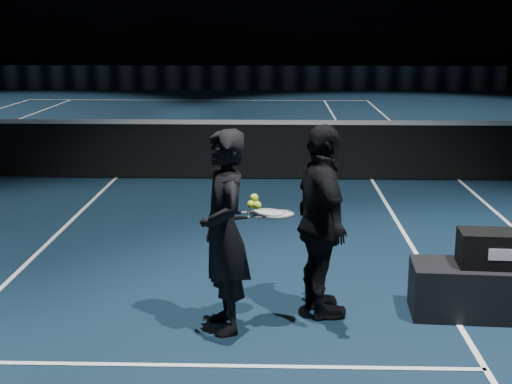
# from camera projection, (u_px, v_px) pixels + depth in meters

# --- Properties ---
(floor) EXTENTS (36.00, 36.00, 0.00)m
(floor) POSITION_uv_depth(u_px,v_px,m) (116.00, 178.00, 11.47)
(floor) COLOR black
(floor) RESTS_ON ground
(court_lines) EXTENTS (10.98, 23.78, 0.01)m
(court_lines) POSITION_uv_depth(u_px,v_px,m) (116.00, 178.00, 11.47)
(court_lines) COLOR white
(court_lines) RESTS_ON floor
(net_mesh) EXTENTS (12.80, 0.02, 0.86)m
(net_mesh) POSITION_uv_depth(u_px,v_px,m) (115.00, 151.00, 11.37)
(net_mesh) COLOR black
(net_mesh) RESTS_ON floor
(net_tape) EXTENTS (12.80, 0.03, 0.07)m
(net_tape) POSITION_uv_depth(u_px,v_px,m) (113.00, 122.00, 11.26)
(net_tape) COLOR white
(net_tape) RESTS_ON net_mesh
(sponsor_backdrop) EXTENTS (22.00, 0.15, 0.90)m
(sponsor_backdrop) POSITION_uv_depth(u_px,v_px,m) (208.00, 78.00, 26.44)
(sponsor_backdrop) COLOR black
(sponsor_backdrop) RESTS_ON floor
(player_bench) EXTENTS (1.52, 0.60, 0.45)m
(player_bench) POSITION_uv_depth(u_px,v_px,m) (501.00, 291.00, 6.04)
(player_bench) COLOR black
(player_bench) RESTS_ON floor
(racket_bag) EXTENTS (0.77, 0.37, 0.30)m
(racket_bag) POSITION_uv_depth(u_px,v_px,m) (504.00, 249.00, 5.95)
(racket_bag) COLOR black
(racket_bag) RESTS_ON player_bench
(bag_signature) EXTENTS (0.35, 0.03, 0.10)m
(bag_signature) POSITION_uv_depth(u_px,v_px,m) (510.00, 255.00, 5.79)
(bag_signature) COLOR white
(bag_signature) RESTS_ON racket_bag
(player_a) EXTENTS (0.56, 0.69, 1.64)m
(player_a) POSITION_uv_depth(u_px,v_px,m) (224.00, 232.00, 5.65)
(player_a) COLOR black
(player_a) RESTS_ON floor
(player_b) EXTENTS (0.64, 1.03, 1.64)m
(player_b) POSITION_uv_depth(u_px,v_px,m) (322.00, 222.00, 5.93)
(player_b) COLOR black
(player_b) RESTS_ON floor
(racket_lower) EXTENTS (0.71, 0.45, 0.03)m
(racket_lower) POSITION_uv_depth(u_px,v_px,m) (277.00, 214.00, 5.77)
(racket_lower) COLOR black
(racket_lower) RESTS_ON player_a
(racket_upper) EXTENTS (0.71, 0.49, 0.10)m
(racket_upper) POSITION_uv_depth(u_px,v_px,m) (270.00, 213.00, 5.79)
(racket_upper) COLOR black
(racket_upper) RESTS_ON player_b
(tennis_balls) EXTENTS (0.12, 0.10, 0.12)m
(tennis_balls) POSITION_uv_depth(u_px,v_px,m) (254.00, 203.00, 5.69)
(tennis_balls) COLOR yellow
(tennis_balls) RESTS_ON racket_upper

